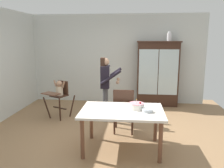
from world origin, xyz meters
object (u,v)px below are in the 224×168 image
dining_table (122,115)px  ceramic_vase (169,37)px  dining_chair_far_side (124,108)px  high_chair_with_toddler (59,92)px  adult_person (106,81)px  china_cabinet (157,74)px  serving_bowl (147,110)px  birthday_cake (136,106)px

dining_table → ceramic_vase: bearing=68.3°
dining_table → dining_chair_far_side: size_ratio=1.52×
high_chair_with_toddler → adult_person: bearing=22.7°
china_cabinet → dining_table: china_cabinet is taller
dining_table → dining_chair_far_side: 0.72m
high_chair_with_toddler → adult_person: adult_person is taller
high_chair_with_toddler → serving_bowl: size_ratio=5.28×
ceramic_vase → adult_person: ceramic_vase is taller
high_chair_with_toddler → dining_chair_far_side: 1.84m
adult_person → dining_table: bearing=-163.9°
ceramic_vase → high_chair_with_toddler: (-2.82, -1.40, -1.37)m
ceramic_vase → dining_table: 3.42m
china_cabinet → adult_person: bearing=-132.9°
high_chair_with_toddler → birthday_cake: size_ratio=3.39×
serving_bowl → dining_chair_far_side: 0.92m
china_cabinet → high_chair_with_toddler: 2.90m
dining_table → high_chair_with_toddler: bearing=137.8°
high_chair_with_toddler → dining_chair_far_side: bearing=-0.5°
high_chair_with_toddler → dining_table: size_ratio=0.65×
high_chair_with_toddler → dining_chair_far_side: size_ratio=0.99×
ceramic_vase → dining_chair_far_side: (-1.17, -2.20, -1.47)m
dining_table → serving_bowl: serving_bowl is taller
high_chair_with_toddler → birthday_cake: (1.91, -1.43, 0.14)m
serving_bowl → dining_chair_far_side: dining_chair_far_side is taller
china_cabinet → dining_table: 3.05m
dining_table → dining_chair_far_side: bearing=90.8°
dining_table → serving_bowl: (0.44, -0.07, 0.12)m
dining_table → serving_bowl: size_ratio=8.10×
ceramic_vase → birthday_cake: 3.21m
dining_table → adult_person: bearing=108.5°
china_cabinet → serving_bowl: china_cabinet is taller
china_cabinet → ceramic_vase: ceramic_vase is taller
ceramic_vase → high_chair_with_toddler: bearing=-153.6°
high_chair_with_toddler → china_cabinet: bearing=54.2°
china_cabinet → birthday_cake: (-0.61, -2.82, -0.16)m
serving_bowl → adult_person: bearing=121.1°
birthday_cake → dining_chair_far_side: (-0.26, 0.63, -0.24)m
birthday_cake → dining_table: bearing=-161.6°
china_cabinet → dining_table: (-0.86, -2.91, -0.31)m
adult_person → birthday_cake: bearing=-154.1°
serving_bowl → dining_chair_far_side: size_ratio=0.19×
birthday_cake → china_cabinet: bearing=77.7°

